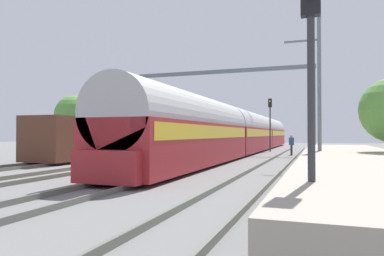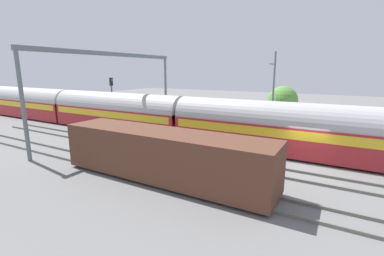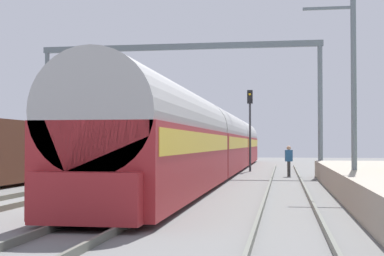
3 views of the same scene
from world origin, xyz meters
name	(u,v)px [view 3 (image 3 of 3)]	position (x,y,z in m)	size (l,w,h in m)	color
ground	(81,203)	(0.00, 0.00, 0.00)	(120.00, 120.00, 0.00)	slate
track_west	(17,200)	(-2.11, 0.00, 0.08)	(1.51, 60.00, 0.16)	#62655A
track_east	(147,202)	(2.11, 0.00, 0.08)	(1.51, 60.00, 0.16)	#62655A
track_far_east	(288,204)	(6.33, 0.00, 0.08)	(1.52, 60.00, 0.16)	#62655A
passenger_train	(217,142)	(2.11, 18.91, 1.97)	(2.93, 49.20, 3.82)	maroon
person_crossing	(289,158)	(6.52, 15.77, 1.03)	(0.44, 0.30, 1.73)	#333333
railway_signal_far	(250,120)	(4.03, 21.46, 3.45)	(0.36, 0.30, 5.42)	#2D2D33
catenary_gantry	(179,76)	(0.00, 16.96, 5.94)	(17.07, 0.28, 7.86)	slate
catenary_pole_east_mid	(352,80)	(8.69, 4.31, 4.15)	(1.90, 0.20, 8.00)	slate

